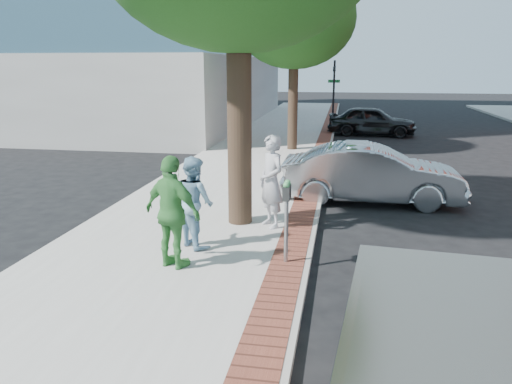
% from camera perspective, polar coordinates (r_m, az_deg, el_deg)
% --- Properties ---
extents(ground, '(120.00, 120.00, 0.00)m').
position_cam_1_polar(ground, '(9.30, -0.55, -8.00)').
color(ground, black).
rests_on(ground, ground).
extents(sidewalk, '(5.00, 60.00, 0.15)m').
position_cam_1_polar(sidewalk, '(17.09, -0.60, 2.66)').
color(sidewalk, '#9E9991').
rests_on(sidewalk, ground).
extents(brick_strip, '(0.60, 60.00, 0.01)m').
position_cam_1_polar(brick_strip, '(16.82, 6.79, 2.64)').
color(brick_strip, brown).
rests_on(brick_strip, sidewalk).
extents(curb, '(0.10, 60.00, 0.15)m').
position_cam_1_polar(curb, '(16.82, 7.98, 2.33)').
color(curb, gray).
rests_on(curb, ground).
extents(office_base, '(18.20, 22.20, 4.00)m').
position_cam_1_polar(office_base, '(33.80, -15.89, 11.19)').
color(office_base, gray).
rests_on(office_base, ground).
extents(signal_near, '(0.70, 0.15, 3.80)m').
position_cam_1_polar(signal_near, '(30.49, 8.89, 11.75)').
color(signal_near, black).
rests_on(signal_near, ground).
extents(tree_far, '(4.80, 4.80, 7.14)m').
position_cam_1_polar(tree_far, '(20.64, 4.41, 19.20)').
color(tree_far, black).
rests_on(tree_far, sidewalk).
extents(parking_meter, '(0.12, 0.32, 1.47)m').
position_cam_1_polar(parking_meter, '(8.57, 3.52, -1.45)').
color(parking_meter, gray).
rests_on(parking_meter, sidewalk).
extents(person_gray, '(0.82, 0.86, 1.99)m').
position_cam_1_polar(person_gray, '(10.53, 1.76, 1.22)').
color(person_gray, '#A3A2A7').
rests_on(person_gray, sidewalk).
extents(person_officer, '(1.07, 1.05, 1.74)m').
position_cam_1_polar(person_officer, '(9.50, -7.10, -1.11)').
color(person_officer, '#7EA8C3').
rests_on(person_officer, sidewalk).
extents(person_green, '(1.23, 0.87, 1.94)m').
position_cam_1_polar(person_green, '(8.50, -9.50, -2.34)').
color(person_green, '#3F8C40').
rests_on(person_green, sidewalk).
extents(sedan_silver, '(4.65, 1.63, 1.53)m').
position_cam_1_polar(sedan_silver, '(13.37, 13.07, 2.01)').
color(sedan_silver, '#A4A6AA').
rests_on(sedan_silver, ground).
extents(bg_car, '(4.56, 2.15, 1.51)m').
position_cam_1_polar(bg_car, '(26.52, 13.12, 7.94)').
color(bg_car, black).
rests_on(bg_car, ground).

